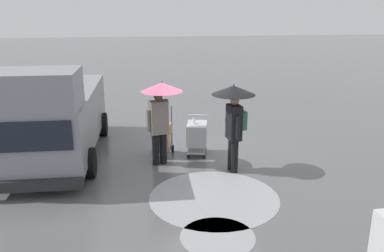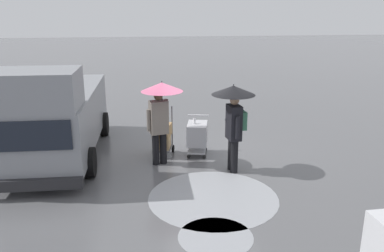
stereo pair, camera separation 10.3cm
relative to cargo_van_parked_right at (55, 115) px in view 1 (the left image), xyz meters
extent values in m
plane|color=#5B5B5E|center=(-4.00, 0.58, -1.18)|extent=(90.00, 90.00, 0.00)
cylinder|color=#999BA0|center=(-3.66, 2.82, -1.18)|extent=(2.76, 2.76, 0.01)
cylinder|color=#999BA0|center=(-3.44, 4.30, -1.18)|extent=(1.33, 1.33, 0.01)
cube|color=gray|center=(0.00, -0.26, -0.12)|extent=(2.04, 5.23, 1.40)
cube|color=gray|center=(0.03, 1.64, 1.00)|extent=(1.86, 1.43, 0.84)
cube|color=black|center=(0.04, 2.36, 0.20)|extent=(1.66, 0.09, 0.63)
cube|color=#232326|center=(0.04, 2.40, -0.86)|extent=(1.96, 0.19, 0.24)
cylinder|color=black|center=(-0.96, 1.37, -0.82)|extent=(0.25, 0.72, 0.72)
cylinder|color=black|center=(1.00, 1.33, -0.82)|extent=(0.25, 0.72, 0.72)
cylinder|color=black|center=(-1.01, -1.86, -0.82)|extent=(0.25, 0.72, 0.72)
cylinder|color=black|center=(0.95, -1.89, -0.82)|extent=(0.25, 0.72, 0.72)
cube|color=#B2B2B7|center=(-3.68, 0.23, -0.58)|extent=(0.66, 0.85, 0.56)
cube|color=#B2B2B7|center=(-3.68, 0.23, -1.04)|extent=(0.60, 0.76, 0.04)
cylinder|color=#B2B2B7|center=(-3.76, -0.18, -0.18)|extent=(0.58, 0.15, 0.04)
sphere|color=black|center=(-3.82, 0.57, -1.13)|extent=(0.10, 0.10, 0.10)
sphere|color=black|center=(-3.41, 0.48, -1.13)|extent=(0.10, 0.10, 0.10)
sphere|color=black|center=(-3.94, -0.03, -1.13)|extent=(0.10, 0.10, 0.10)
sphere|color=black|center=(-3.53, -0.11, -1.13)|extent=(0.10, 0.10, 0.10)
cylinder|color=white|center=(-3.58, 0.31, -0.48)|extent=(0.13, 0.29, 0.69)
cube|color=#515156|center=(-2.73, 0.19, -0.96)|extent=(0.61, 0.70, 0.03)
cylinder|color=#515156|center=(-3.02, -0.05, -0.41)|extent=(0.04, 0.04, 1.10)
cylinder|color=#515156|center=(-2.59, -0.16, -0.41)|extent=(0.04, 0.04, 1.10)
cylinder|color=black|center=(-3.04, -0.05, -1.08)|extent=(0.10, 0.21, 0.20)
cylinder|color=black|center=(-2.57, -0.16, -1.08)|extent=(0.10, 0.21, 0.20)
cube|color=tan|center=(-2.73, 0.19, -0.79)|extent=(0.50, 0.59, 0.33)
cube|color=#A37F51|center=(-2.73, 0.19, -0.46)|extent=(0.58, 0.67, 0.32)
cylinder|color=black|center=(-4.40, 1.55, -0.77)|extent=(0.18, 0.18, 0.82)
cylinder|color=black|center=(-4.37, 1.35, -0.77)|extent=(0.18, 0.18, 0.82)
cube|color=black|center=(-4.39, 1.45, 0.06)|extent=(0.33, 0.47, 0.84)
sphere|color=tan|center=(-4.39, 1.45, 0.60)|extent=(0.22, 0.22, 0.22)
cylinder|color=black|center=(-4.42, 1.70, 0.01)|extent=(0.10, 0.10, 0.55)
cylinder|color=black|center=(-4.35, 1.27, 0.28)|extent=(0.31, 0.13, 0.50)
cylinder|color=#333338|center=(-4.37, 1.35, 0.44)|extent=(0.02, 0.02, 0.86)
cone|color=black|center=(-4.37, 1.35, 0.82)|extent=(1.04, 1.04, 0.22)
sphere|color=#333338|center=(-4.37, 1.35, 0.95)|extent=(0.04, 0.04, 0.04)
cube|color=#33664C|center=(-4.58, 1.42, 0.10)|extent=(0.19, 0.32, 0.44)
cylinder|color=black|center=(-2.53, 0.79, -0.77)|extent=(0.18, 0.18, 0.82)
cylinder|color=black|center=(-2.73, 0.74, -0.77)|extent=(0.18, 0.18, 0.82)
cube|color=slate|center=(-2.63, 0.77, 0.06)|extent=(0.50, 0.39, 0.84)
sphere|color=brown|center=(-2.63, 0.77, 0.60)|extent=(0.22, 0.22, 0.22)
cylinder|color=slate|center=(-2.38, 0.84, 0.01)|extent=(0.10, 0.10, 0.55)
cylinder|color=slate|center=(-2.80, 0.70, 0.28)|extent=(0.18, 0.32, 0.50)
cylinder|color=#333338|center=(-2.73, 0.74, 0.44)|extent=(0.02, 0.02, 0.86)
cone|color=#E0668E|center=(-2.73, 0.74, 0.82)|extent=(1.04, 1.04, 0.22)
sphere|color=#333338|center=(-2.73, 0.74, 0.95)|extent=(0.04, 0.04, 0.04)
camera|label=1|loc=(-2.17, 10.33, 2.71)|focal=37.27mm
camera|label=2|loc=(-2.27, 10.34, 2.71)|focal=37.27mm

